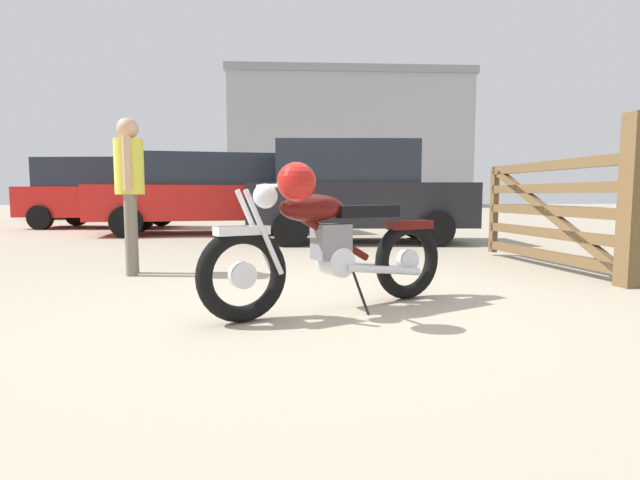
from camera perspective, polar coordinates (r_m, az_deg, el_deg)
ground_plane at (r=3.72m, az=1.35°, el=-7.94°), size 80.00×80.00×0.00m
vintage_motorcycle at (r=3.53m, az=1.08°, el=-0.55°), size 1.93×1.09×1.07m
timber_gate at (r=5.99m, az=26.90°, el=3.32°), size 0.32×2.54×1.60m
bystander at (r=5.54m, az=-21.56°, el=6.67°), size 0.30×0.45×1.66m
dark_sedan_left at (r=13.84m, az=-24.51°, el=5.12°), size 4.10×2.25×1.78m
pale_sedan_back at (r=11.09m, az=-12.95°, el=5.65°), size 4.86×2.35×1.74m
white_estate_far at (r=17.40m, az=-0.86°, el=5.28°), size 4.33×2.19×1.67m
blue_hatchback_right at (r=8.78m, az=4.11°, el=5.73°), size 4.03×2.08×1.78m
red_hatchback_near at (r=19.55m, az=-24.56°, el=5.11°), size 4.90×2.47×1.74m
industrial_building at (r=39.45m, az=2.71°, el=11.01°), size 17.56×13.75×9.50m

